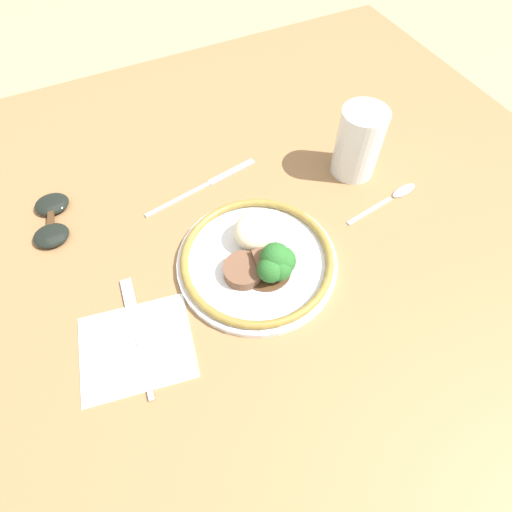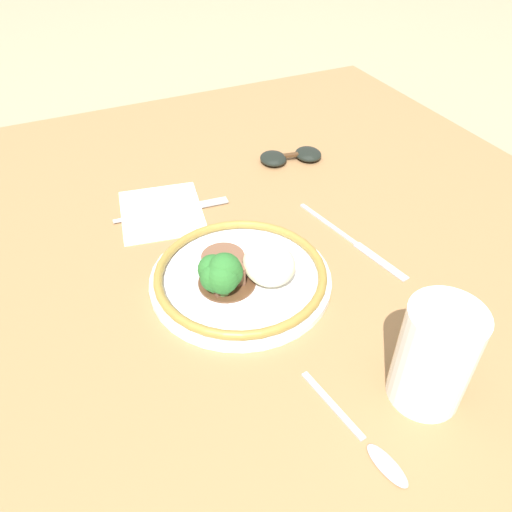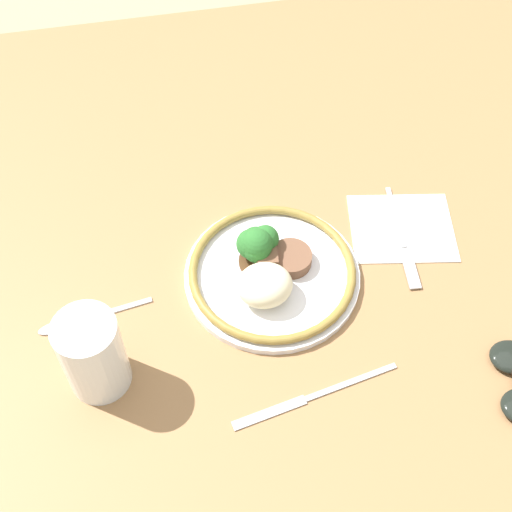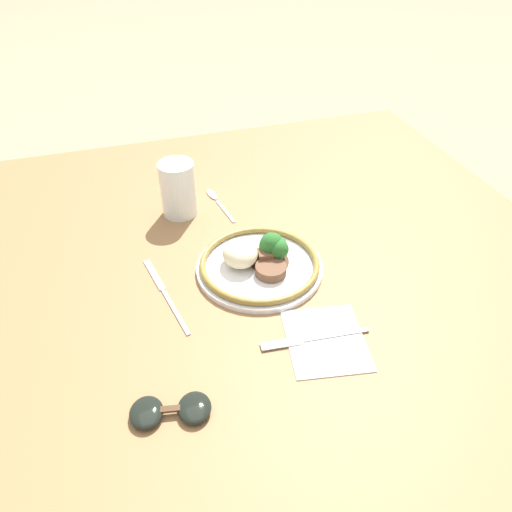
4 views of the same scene
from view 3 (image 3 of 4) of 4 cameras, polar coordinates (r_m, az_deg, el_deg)
ground_plane at (r=1.01m, az=1.48°, el=-2.62°), size 8.00×8.00×0.00m
dining_table at (r=0.99m, az=1.51°, el=-1.86°), size 1.24×1.21×0.05m
napkin at (r=1.03m, az=11.58°, el=2.22°), size 0.16×0.15×0.00m
plate at (r=0.95m, az=1.03°, el=-0.99°), size 0.24×0.24×0.07m
juice_glass at (r=0.86m, az=-12.84°, el=-7.91°), size 0.07×0.07×0.12m
fork at (r=1.01m, az=11.75°, el=0.80°), size 0.03×0.18×0.00m
knife at (r=0.88m, az=4.33°, el=-11.23°), size 0.21×0.05×0.00m
spoon at (r=0.95m, az=-14.48°, el=-5.18°), size 0.15×0.03×0.01m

